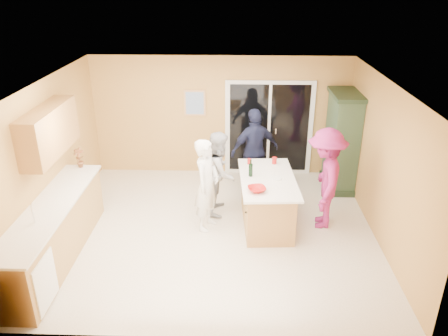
{
  "coord_description": "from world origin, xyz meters",
  "views": [
    {
      "loc": [
        0.36,
        -6.56,
        4.13
      ],
      "look_at": [
        0.15,
        0.1,
        1.15
      ],
      "focal_mm": 35.0,
      "sensor_mm": 36.0,
      "label": 1
    }
  ],
  "objects_px": {
    "woman_magenta": "(325,179)",
    "woman_grey": "(220,173)",
    "kitchen_island": "(267,203)",
    "woman_navy": "(255,151)",
    "green_hutch": "(342,142)",
    "woman_white": "(207,185)"
  },
  "relations": [
    {
      "from": "woman_grey",
      "to": "woman_magenta",
      "type": "xyz_separation_m",
      "value": [
        1.83,
        -0.45,
        0.12
      ]
    },
    {
      "from": "woman_white",
      "to": "woman_magenta",
      "type": "bearing_deg",
      "value": -66.0
    },
    {
      "from": "woman_grey",
      "to": "woman_magenta",
      "type": "height_order",
      "value": "woman_magenta"
    },
    {
      "from": "green_hutch",
      "to": "woman_navy",
      "type": "height_order",
      "value": "green_hutch"
    },
    {
      "from": "woman_magenta",
      "to": "woman_grey",
      "type": "bearing_deg",
      "value": -95.18
    },
    {
      "from": "woman_white",
      "to": "woman_grey",
      "type": "bearing_deg",
      "value": 1.68
    },
    {
      "from": "kitchen_island",
      "to": "woman_grey",
      "type": "distance_m",
      "value": 1.03
    },
    {
      "from": "kitchen_island",
      "to": "green_hutch",
      "type": "distance_m",
      "value": 2.31
    },
    {
      "from": "green_hutch",
      "to": "woman_grey",
      "type": "bearing_deg",
      "value": -155.56
    },
    {
      "from": "kitchen_island",
      "to": "woman_magenta",
      "type": "height_order",
      "value": "woman_magenta"
    },
    {
      "from": "green_hutch",
      "to": "woman_white",
      "type": "height_order",
      "value": "green_hutch"
    },
    {
      "from": "kitchen_island",
      "to": "woman_white",
      "type": "xyz_separation_m",
      "value": [
        -1.04,
        -0.14,
        0.4
      ]
    },
    {
      "from": "kitchen_island",
      "to": "green_hutch",
      "type": "xyz_separation_m",
      "value": [
        1.59,
        1.58,
        0.56
      ]
    },
    {
      "from": "woman_white",
      "to": "woman_navy",
      "type": "distance_m",
      "value": 1.73
    },
    {
      "from": "woman_magenta",
      "to": "green_hutch",
      "type": "bearing_deg",
      "value": 167.53
    },
    {
      "from": "green_hutch",
      "to": "woman_magenta",
      "type": "distance_m",
      "value": 1.68
    },
    {
      "from": "kitchen_island",
      "to": "woman_navy",
      "type": "xyz_separation_m",
      "value": [
        -0.18,
        1.35,
        0.44
      ]
    },
    {
      "from": "woman_white",
      "to": "woman_grey",
      "type": "distance_m",
      "value": 0.65
    },
    {
      "from": "woman_navy",
      "to": "woman_grey",
      "type": "bearing_deg",
      "value": 30.08
    },
    {
      "from": "kitchen_island",
      "to": "woman_navy",
      "type": "distance_m",
      "value": 1.43
    },
    {
      "from": "woman_navy",
      "to": "kitchen_island",
      "type": "bearing_deg",
      "value": 74.85
    },
    {
      "from": "green_hutch",
      "to": "woman_grey",
      "type": "height_order",
      "value": "green_hutch"
    }
  ]
}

